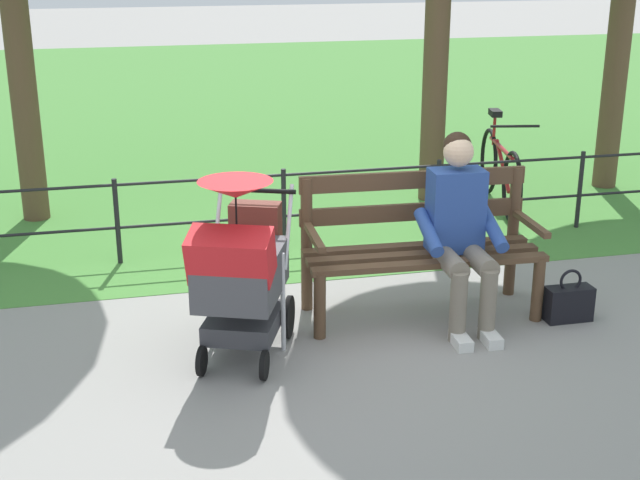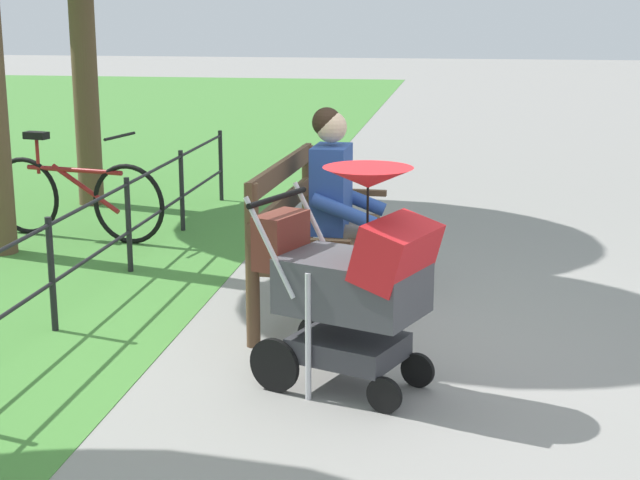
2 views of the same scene
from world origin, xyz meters
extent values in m
plane|color=gray|center=(0.00, 0.00, 0.00)|extent=(60.00, 60.00, 0.00)
cube|color=#478438|center=(0.00, -8.80, 0.00)|extent=(40.00, 16.00, 0.01)
cube|color=brown|center=(-0.66, -0.18, 0.45)|extent=(1.60, 0.17, 0.04)
cube|color=brown|center=(-0.66, 0.00, 0.45)|extent=(1.60, 0.17, 0.04)
cube|color=brown|center=(-0.65, 0.18, 0.45)|extent=(1.60, 0.17, 0.04)
cube|color=brown|center=(-0.67, -0.28, 0.67)|extent=(1.60, 0.11, 0.12)
cube|color=brown|center=(-0.67, -0.28, 0.90)|extent=(1.60, 0.11, 0.12)
cylinder|color=brown|center=(-1.40, 0.23, 0.23)|extent=(0.08, 0.08, 0.45)
cylinder|color=brown|center=(-1.42, -0.25, 0.47)|extent=(0.08, 0.08, 0.95)
cube|color=brown|center=(-1.41, 0.03, 0.63)|extent=(0.08, 0.56, 0.04)
cylinder|color=brown|center=(0.10, 0.17, 0.23)|extent=(0.08, 0.08, 0.45)
cylinder|color=brown|center=(0.08, -0.31, 0.47)|extent=(0.08, 0.08, 0.95)
cube|color=brown|center=(0.09, -0.03, 0.63)|extent=(0.08, 0.56, 0.04)
cylinder|color=slate|center=(-0.96, 0.22, 0.47)|extent=(0.16, 0.41, 0.14)
cylinder|color=slate|center=(-0.76, 0.22, 0.47)|extent=(0.16, 0.41, 0.14)
cylinder|color=slate|center=(-0.95, 0.42, 0.24)|extent=(0.11, 0.11, 0.47)
cylinder|color=slate|center=(-0.75, 0.42, 0.24)|extent=(0.11, 0.11, 0.47)
cube|color=silver|center=(-0.95, 0.50, 0.04)|extent=(0.11, 0.22, 0.07)
cube|color=silver|center=(-0.75, 0.50, 0.04)|extent=(0.11, 0.22, 0.07)
cube|color=#284793|center=(-0.87, 0.00, 0.75)|extent=(0.37, 0.24, 0.56)
cylinder|color=#284793|center=(-1.08, 0.13, 0.65)|extent=(0.11, 0.43, 0.23)
cylinder|color=#284793|center=(-0.64, 0.11, 0.65)|extent=(0.11, 0.43, 0.23)
sphere|color=beige|center=(-0.87, 0.00, 1.15)|extent=(0.20, 0.20, 0.20)
sphere|color=black|center=(-0.87, -0.03, 1.18)|extent=(0.19, 0.19, 0.19)
cylinder|color=black|center=(0.29, 0.11, 0.14)|extent=(0.13, 0.27, 0.28)
cylinder|color=black|center=(0.72, -0.06, 0.14)|extent=(0.13, 0.27, 0.28)
cylinder|color=black|center=(0.55, 0.65, 0.09)|extent=(0.09, 0.18, 0.18)
cylinder|color=black|center=(0.90, 0.51, 0.09)|extent=(0.09, 0.18, 0.18)
cube|color=#38383D|center=(0.62, 0.30, 0.22)|extent=(0.58, 0.64, 0.12)
cylinder|color=silver|center=(0.37, 0.29, 0.33)|extent=(0.03, 0.03, 0.65)
cylinder|color=silver|center=(0.79, 0.12, 0.33)|extent=(0.03, 0.03, 0.65)
cube|color=#47474C|center=(0.62, 0.32, 0.55)|extent=(0.68, 0.80, 0.28)
cube|color=red|center=(0.71, 0.54, 0.75)|extent=(0.56, 0.46, 0.33)
cylinder|color=black|center=(0.46, -0.09, 0.95)|extent=(0.49, 0.22, 0.03)
cylinder|color=silver|center=(0.29, 0.09, 0.75)|extent=(0.13, 0.29, 0.49)
cylinder|color=silver|center=(0.71, -0.08, 0.75)|extent=(0.13, 0.29, 0.49)
cone|color=red|center=(0.65, 0.39, 1.10)|extent=(0.57, 0.57, 0.10)
cylinder|color=black|center=(0.65, 0.39, 0.92)|extent=(0.01, 0.01, 0.30)
cube|color=brown|center=(0.47, -0.07, 0.73)|extent=(0.36, 0.27, 0.28)
cube|color=black|center=(-1.61, 0.29, 0.12)|extent=(0.32, 0.14, 0.24)
torus|color=black|center=(-1.61, 0.29, 0.29)|extent=(0.16, 0.02, 0.16)
cylinder|color=black|center=(-2.68, -1.55, 0.35)|extent=(0.04, 0.04, 0.70)
cylinder|color=black|center=(-1.34, -1.55, 0.35)|extent=(0.04, 0.04, 0.70)
cylinder|color=black|center=(0.00, -1.55, 0.35)|extent=(0.04, 0.04, 0.70)
cylinder|color=black|center=(1.34, -1.55, 0.35)|extent=(0.04, 0.04, 0.70)
cylinder|color=black|center=(0.00, -1.55, 0.65)|extent=(8.05, 0.02, 0.02)
cylinder|color=black|center=(0.00, -1.55, 0.30)|extent=(8.05, 0.02, 0.02)
cylinder|color=brown|center=(-1.72, -2.74, 1.88)|extent=(0.24, 0.24, 3.77)
cylinder|color=brown|center=(-3.66, -2.76, 1.34)|extent=(0.24, 0.24, 2.69)
cylinder|color=brown|center=(2.07, -2.96, 1.32)|extent=(0.24, 0.24, 2.63)
torus|color=black|center=(-2.17, -1.85, 0.33)|extent=(0.17, 0.65, 0.66)
torus|color=black|center=(-2.37, -2.82, 0.33)|extent=(0.17, 0.65, 0.66)
cylinder|color=maroon|center=(-2.27, -2.34, 0.58)|extent=(0.22, 0.89, 0.04)
cylinder|color=maroon|center=(-2.25, -2.24, 0.43)|extent=(0.17, 0.62, 0.38)
cylinder|color=maroon|center=(-2.34, -2.68, 0.68)|extent=(0.03, 0.03, 0.30)
cube|color=black|center=(-2.34, -2.68, 0.85)|extent=(0.14, 0.22, 0.06)
cylinder|color=black|center=(-2.18, -1.89, 0.88)|extent=(0.44, 0.11, 0.02)
camera|label=1|loc=(1.30, 5.24, 2.46)|focal=49.31mm
camera|label=2|loc=(5.26, 0.87, 1.92)|focal=54.82mm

